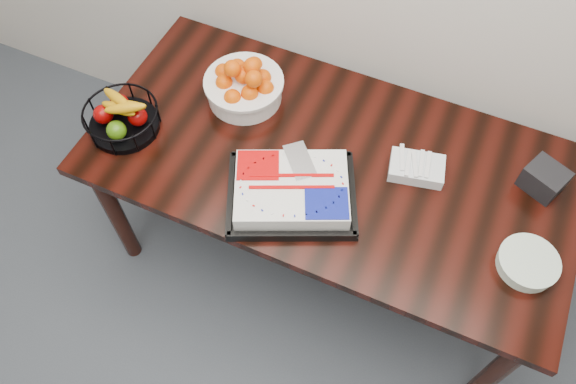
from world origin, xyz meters
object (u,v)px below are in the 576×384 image
at_px(napkin_box, 544,179).
at_px(plate_stack, 527,263).
at_px(fruit_basket, 122,117).
at_px(table, 329,172).
at_px(cake_tray, 292,191).
at_px(tangerine_bowl, 244,83).

bearing_deg(napkin_box, plate_stack, -87.00).
distance_m(fruit_basket, napkin_box, 1.54).
xyz_separation_m(fruit_basket, napkin_box, (1.50, 0.38, -0.01)).
height_order(fruit_basket, napkin_box, fruit_basket).
bearing_deg(table, napkin_box, 14.90).
relative_size(table, plate_stack, 9.08).
distance_m(cake_tray, tangerine_bowl, 0.50).
distance_m(tangerine_bowl, plate_stack, 1.20).
bearing_deg(table, fruit_basket, -166.60).
relative_size(cake_tray, plate_stack, 2.77).
relative_size(table, cake_tray, 3.27).
bearing_deg(tangerine_bowl, napkin_box, 2.65).
bearing_deg(napkin_box, cake_tray, -152.82).
bearing_deg(plate_stack, table, 169.12).
xyz_separation_m(table, cake_tray, (-0.06, -0.21, 0.13)).
xyz_separation_m(cake_tray, tangerine_bowl, (-0.36, 0.35, 0.04)).
distance_m(cake_tray, napkin_box, 0.89).
xyz_separation_m(cake_tray, plate_stack, (0.81, 0.07, -0.02)).
bearing_deg(plate_stack, napkin_box, 93.00).
bearing_deg(fruit_basket, plate_stack, 1.57).
relative_size(table, fruit_basket, 6.38).
height_order(tangerine_bowl, plate_stack, tangerine_bowl).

